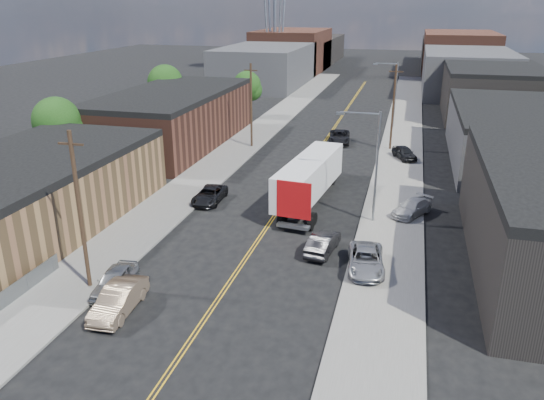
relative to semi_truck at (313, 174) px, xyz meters
The scene contains 31 objects.
ground 31.04m from the semi_truck, 94.18° to the left, with size 260.00×260.00×0.00m, color black.
centerline 16.20m from the semi_truck, 98.09° to the left, with size 0.32×120.00×0.01m, color gold.
sidewalk_left 19.88m from the semi_truck, 126.53° to the left, with size 5.00×140.00×0.15m, color slate.
sidewalk_right 17.59m from the semi_truck, 65.46° to the left, with size 5.00×140.00×0.15m, color slate.
warehouse_tan 23.12m from the semi_truck, 151.21° to the right, with size 12.00×22.00×5.60m.
warehouse_brown 25.14m from the semi_truck, 143.72° to the left, with size 12.00×26.00×6.60m.
industrial_right_b 25.98m from the semi_truck, 40.51° to the left, with size 14.00×24.00×6.10m.
industrial_right_c 47.22m from the semi_truck, 65.27° to the left, with size 14.00×22.00×7.60m.
skyline_left_a 69.55m from the semi_truck, 108.67° to the left, with size 16.00×30.00×8.00m, color #353537.
skyline_right_a 68.24m from the semi_truck, 74.92° to the left, with size 16.00×30.00×8.00m, color #353537.
skyline_left_b 93.59m from the semi_truck, 103.76° to the left, with size 16.00×26.00×10.00m, color #4D291F.
skyline_right_b 92.62m from the semi_truck, 78.95° to the left, with size 16.00×26.00×10.00m, color #4D291F.
skyline_left_c 113.09m from the semi_truck, 101.35° to the left, with size 16.00×40.00×7.00m, color black.
skyline_right_c 112.28m from the semi_truck, 80.91° to the left, with size 16.00×40.00×7.00m, color black.
streetlight_near 7.37m from the semi_truck, 37.73° to the right, with size 3.39×0.25×9.00m.
streetlight_far 31.47m from the semi_truck, 80.18° to the left, with size 3.39×0.25×9.00m.
utility_pole_left_near 21.98m from the semi_truck, 118.66° to the right, with size 1.60×0.26×10.00m.
utility_pole_left_far 19.20m from the semi_truck, 123.38° to the left, with size 1.60×0.26×10.00m.
utility_pole_right 19.98m from the semi_truck, 72.52° to the left, with size 1.60×0.26×10.00m.
tree_left_near 26.36m from the semi_truck, behind, with size 4.85×4.76×7.91m.
tree_left_mid 36.95m from the semi_truck, 135.36° to the left, with size 5.10×5.04×8.37m.
tree_left_far 36.71m from the semi_truck, 116.23° to the left, with size 4.35×4.20×6.97m.
semi_truck is the anchor object (origin of this frame).
car_left_a 21.06m from the semi_truck, 114.35° to the right, with size 1.75×4.36×1.48m, color gray.
car_left_b 22.40m from the semi_truck, 108.95° to the right, with size 1.67×4.80×1.58m, color #856F57.
car_left_c 9.35m from the semi_truck, 160.08° to the right, with size 2.19×4.75×1.32m, color black.
car_right_oncoming 11.03m from the semi_truck, 75.43° to the right, with size 1.52×4.36×1.44m, color black.
car_right_lot_a 14.08m from the semi_truck, 64.87° to the right, with size 2.30×4.99×1.39m, color #AAACB0.
car_right_lot_b 9.12m from the semi_truck, 13.31° to the right, with size 1.78×4.38×1.27m, color #B7B7B7.
car_right_lot_c 16.76m from the semi_truck, 62.58° to the left, with size 1.66×4.11×1.40m, color black.
car_ahead_truck 20.74m from the semi_truck, 91.13° to the left, with size 2.54×5.51×1.53m, color black.
Camera 1 is at (10.12, -15.18, 16.74)m, focal length 35.00 mm.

